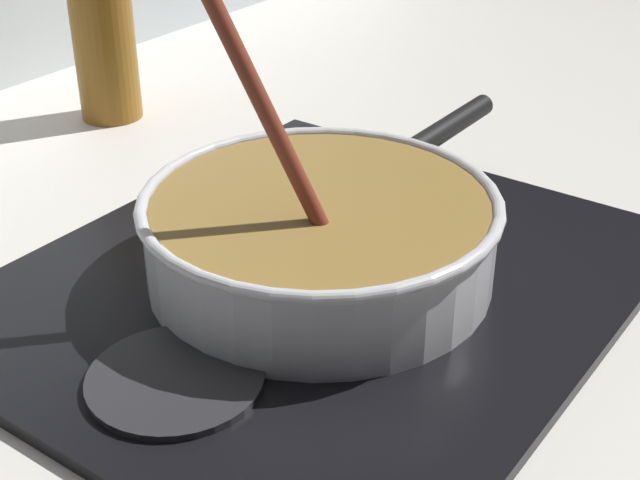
# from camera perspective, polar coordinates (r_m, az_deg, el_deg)

# --- Properties ---
(ground) EXTENTS (2.40, 1.60, 0.04)m
(ground) POSITION_cam_1_polar(r_m,az_deg,el_deg) (0.74, 7.45, -8.49)
(ground) COLOR beige
(hob_plate) EXTENTS (0.56, 0.48, 0.01)m
(hob_plate) POSITION_cam_1_polar(r_m,az_deg,el_deg) (0.80, 0.00, -2.68)
(hob_plate) COLOR black
(hob_plate) RESTS_ON ground
(burner_ring) EXTENTS (0.18, 0.18, 0.01)m
(burner_ring) POSITION_cam_1_polar(r_m,az_deg,el_deg) (0.80, 0.00, -2.07)
(burner_ring) COLOR #592D0C
(burner_ring) RESTS_ON hob_plate
(spare_burner) EXTENTS (0.13, 0.13, 0.01)m
(spare_burner) POSITION_cam_1_polar(r_m,az_deg,el_deg) (0.69, -8.99, -8.54)
(spare_burner) COLOR #262628
(spare_burner) RESTS_ON hob_plate
(cooking_pan) EXTENTS (0.45, 0.31, 0.31)m
(cooking_pan) POSITION_cam_1_polar(r_m,az_deg,el_deg) (0.78, 0.04, 0.38)
(cooking_pan) COLOR silver
(cooking_pan) RESTS_ON hob_plate
(sauce_bottle) EXTENTS (0.08, 0.08, 0.25)m
(sauce_bottle) POSITION_cam_1_polar(r_m,az_deg,el_deg) (1.17, -13.33, 12.39)
(sauce_bottle) COLOR #8C5919
(sauce_bottle) RESTS_ON ground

